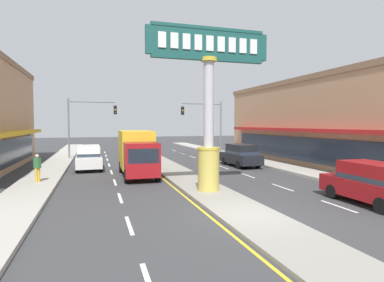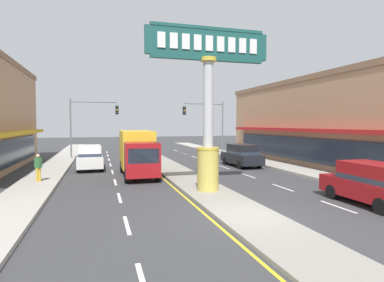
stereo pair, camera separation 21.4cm
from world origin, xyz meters
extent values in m
plane|color=#3A3A3D|center=(0.00, 0.00, 0.00)|extent=(160.00, 160.00, 0.00)
cube|color=gray|center=(0.00, 18.00, 0.07)|extent=(2.49, 52.00, 0.14)
cube|color=#ADA89E|center=(-9.03, 16.00, 0.09)|extent=(2.37, 60.00, 0.18)
cube|color=#ADA89E|center=(9.03, 16.00, 0.09)|extent=(2.37, 60.00, 0.18)
cube|color=silver|center=(-4.54, 0.40, 0.00)|extent=(0.14, 2.20, 0.01)
cube|color=silver|center=(-4.54, 4.80, 0.00)|extent=(0.14, 2.20, 0.01)
cube|color=silver|center=(-4.54, 9.20, 0.00)|extent=(0.14, 2.20, 0.01)
cube|color=silver|center=(-4.54, 13.60, 0.00)|extent=(0.14, 2.20, 0.01)
cube|color=silver|center=(-4.54, 18.00, 0.00)|extent=(0.14, 2.20, 0.01)
cube|color=silver|center=(-4.54, 22.40, 0.00)|extent=(0.14, 2.20, 0.01)
cube|color=silver|center=(-4.54, 26.80, 0.00)|extent=(0.14, 2.20, 0.01)
cube|color=silver|center=(-4.54, 31.20, 0.00)|extent=(0.14, 2.20, 0.01)
cube|color=silver|center=(4.54, 0.40, 0.00)|extent=(0.14, 2.20, 0.01)
cube|color=silver|center=(4.54, 4.80, 0.00)|extent=(0.14, 2.20, 0.01)
cube|color=silver|center=(4.54, 9.20, 0.00)|extent=(0.14, 2.20, 0.01)
cube|color=silver|center=(4.54, 13.60, 0.00)|extent=(0.14, 2.20, 0.01)
cube|color=silver|center=(4.54, 18.00, 0.00)|extent=(0.14, 2.20, 0.01)
cube|color=silver|center=(4.54, 22.40, 0.00)|extent=(0.14, 2.20, 0.01)
cube|color=silver|center=(4.54, 26.80, 0.00)|extent=(0.14, 2.20, 0.01)
cube|color=silver|center=(4.54, 31.20, 0.00)|extent=(0.14, 2.20, 0.01)
cube|color=yellow|center=(-1.42, 18.00, 0.00)|extent=(0.12, 52.00, 0.01)
cube|color=yellow|center=(1.42, 18.00, 0.00)|extent=(0.12, 52.00, 0.01)
cylinder|color=gold|center=(0.00, 4.66, 1.21)|extent=(1.13, 1.13, 2.14)
cylinder|color=gold|center=(0.00, 4.66, 2.34)|extent=(1.18, 1.18, 0.12)
cylinder|color=#B7B7BC|center=(0.00, 4.66, 4.66)|extent=(0.53, 0.53, 4.76)
cylinder|color=gold|center=(0.00, 4.66, 6.94)|extent=(0.84, 0.84, 0.20)
cube|color=#194C47|center=(0.00, 4.66, 7.73)|extent=(6.54, 0.24, 1.39)
cube|color=#194C47|center=(0.00, 4.66, 8.51)|extent=(6.02, 0.29, 0.16)
cube|color=#194C47|center=(0.00, 4.66, 6.96)|extent=(6.02, 0.29, 0.16)
cube|color=white|center=(-2.47, 4.51, 7.73)|extent=(0.40, 0.06, 0.76)
cube|color=white|center=(-1.85, 4.51, 7.73)|extent=(0.40, 0.06, 0.76)
cube|color=white|center=(-1.24, 4.51, 7.73)|extent=(0.40, 0.06, 0.76)
cube|color=white|center=(-0.62, 4.51, 7.73)|extent=(0.40, 0.06, 0.76)
cube|color=white|center=(0.00, 4.51, 7.73)|extent=(0.40, 0.06, 0.76)
cube|color=white|center=(0.62, 4.51, 7.73)|extent=(0.40, 0.06, 0.76)
cube|color=white|center=(1.24, 4.51, 7.73)|extent=(0.40, 0.06, 0.76)
cube|color=white|center=(1.85, 4.51, 7.73)|extent=(0.40, 0.06, 0.76)
cube|color=white|center=(2.47, 4.51, 7.73)|extent=(0.40, 0.06, 0.76)
cube|color=gold|center=(-11.40, 15.70, 2.94)|extent=(0.90, 17.76, 0.30)
cube|color=#283342|center=(-11.81, 15.70, 1.50)|extent=(0.08, 17.13, 2.00)
cube|color=tan|center=(15.51, 13.36, 3.62)|extent=(8.72, 25.42, 7.24)
cube|color=#89674C|center=(15.51, 13.36, 7.46)|extent=(8.89, 25.93, 0.45)
cube|color=#B21E1E|center=(10.70, 13.36, 3.11)|extent=(0.90, 21.60, 0.30)
cube|color=#283342|center=(11.11, 13.36, 1.50)|extent=(0.08, 20.84, 2.00)
cylinder|color=slate|center=(-8.24, 23.66, 3.10)|extent=(0.16, 0.16, 6.20)
cylinder|color=slate|center=(-5.93, 23.66, 5.90)|extent=(4.62, 0.12, 0.12)
cube|color=black|center=(-3.62, 23.50, 5.09)|extent=(0.32, 0.24, 0.92)
sphere|color=black|center=(-3.62, 23.36, 5.39)|extent=(0.17, 0.17, 0.17)
sphere|color=yellow|center=(-3.62, 23.36, 5.09)|extent=(0.17, 0.17, 0.17)
sphere|color=black|center=(-3.62, 23.36, 4.79)|extent=(0.17, 0.17, 0.17)
cylinder|color=slate|center=(8.24, 23.39, 3.10)|extent=(0.16, 0.16, 6.20)
cylinder|color=slate|center=(5.93, 23.39, 5.90)|extent=(4.62, 0.12, 0.12)
cube|color=black|center=(3.62, 23.23, 5.09)|extent=(0.32, 0.24, 0.92)
sphere|color=black|center=(3.62, 23.09, 5.39)|extent=(0.17, 0.17, 0.17)
sphere|color=yellow|center=(3.62, 23.09, 5.09)|extent=(0.17, 0.17, 0.17)
sphere|color=black|center=(3.62, 23.09, 4.79)|extent=(0.17, 0.17, 0.17)
cube|color=maroon|center=(-2.91, 8.90, 1.41)|extent=(2.13, 2.03, 2.10)
cube|color=#283342|center=(-2.92, 7.94, 1.71)|extent=(1.85, 0.10, 0.90)
cube|color=gold|center=(-2.86, 12.40, 1.82)|extent=(2.26, 4.83, 2.60)
cylinder|color=black|center=(-1.94, 8.68, 0.42)|extent=(0.27, 0.84, 0.84)
cylinder|color=black|center=(-3.87, 8.71, 0.42)|extent=(0.27, 0.84, 0.84)
cylinder|color=black|center=(-1.84, 13.10, 0.42)|extent=(0.27, 0.84, 0.84)
cylinder|color=black|center=(-3.86, 13.13, 0.42)|extent=(0.27, 0.84, 0.84)
cube|color=maroon|center=(6.19, 0.29, 0.70)|extent=(1.96, 4.62, 0.80)
cube|color=maroon|center=(6.19, 0.10, 1.50)|extent=(1.71, 2.87, 0.80)
cube|color=#283342|center=(6.19, 0.10, 1.22)|extent=(1.75, 2.90, 0.24)
cylinder|color=black|center=(5.34, 1.72, 0.34)|extent=(0.23, 0.68, 0.68)
cylinder|color=black|center=(7.08, 1.70, 0.34)|extent=(0.23, 0.68, 0.68)
cylinder|color=black|center=(5.30, -1.13, 0.34)|extent=(0.23, 0.68, 0.68)
cube|color=white|center=(-6.19, 15.50, 0.70)|extent=(2.03, 4.65, 0.80)
cube|color=white|center=(-6.20, 15.68, 1.50)|extent=(1.75, 2.90, 0.80)
cube|color=#283342|center=(-6.20, 15.68, 1.22)|extent=(1.79, 2.93, 0.24)
cylinder|color=black|center=(-5.28, 14.10, 0.34)|extent=(0.24, 0.69, 0.68)
cylinder|color=black|center=(-7.03, 14.05, 0.34)|extent=(0.24, 0.69, 0.68)
cylinder|color=black|center=(-5.36, 16.95, 0.34)|extent=(0.24, 0.69, 0.68)
cylinder|color=black|center=(-7.11, 16.90, 0.34)|extent=(0.24, 0.69, 0.68)
cube|color=black|center=(6.19, 13.81, 0.70)|extent=(2.03, 4.65, 0.80)
cube|color=black|center=(6.20, 13.62, 1.50)|extent=(1.75, 2.90, 0.80)
cube|color=#283342|center=(6.20, 13.62, 1.22)|extent=(1.79, 2.93, 0.24)
cylinder|color=black|center=(5.28, 15.21, 0.34)|extent=(0.24, 0.69, 0.68)
cylinder|color=black|center=(7.03, 15.26, 0.34)|extent=(0.24, 0.69, 0.68)
cylinder|color=black|center=(5.36, 12.36, 0.34)|extent=(0.24, 0.69, 0.68)
cylinder|color=black|center=(7.11, 12.41, 0.34)|extent=(0.24, 0.69, 0.68)
cube|color=#2D4C33|center=(8.64, 3.66, 0.62)|extent=(0.48, 1.60, 0.08)
cube|color=#2D4C33|center=(8.85, 3.66, 0.86)|extent=(0.06, 1.60, 0.40)
cube|color=black|center=(8.64, 3.06, 0.36)|extent=(0.38, 0.08, 0.36)
cube|color=black|center=(8.64, 4.26, 0.36)|extent=(0.38, 0.08, 0.36)
cylinder|color=gold|center=(-9.05, 9.67, 0.60)|extent=(0.14, 0.14, 0.84)
cylinder|color=gold|center=(-8.91, 9.67, 0.60)|extent=(0.14, 0.14, 0.84)
cube|color=#336B3D|center=(-8.98, 9.67, 1.32)|extent=(0.45, 0.42, 0.60)
sphere|color=beige|center=(-8.98, 9.67, 1.73)|extent=(0.22, 0.22, 0.22)
camera|label=1|loc=(-5.65, -11.03, 3.62)|focal=29.92mm
camera|label=2|loc=(-5.45, -11.09, 3.62)|focal=29.92mm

